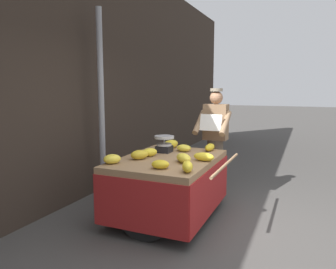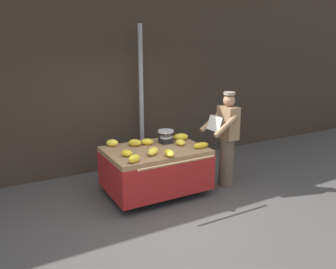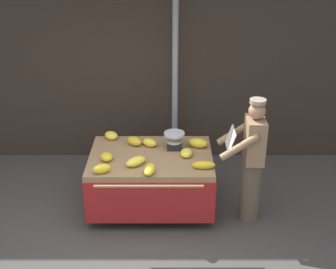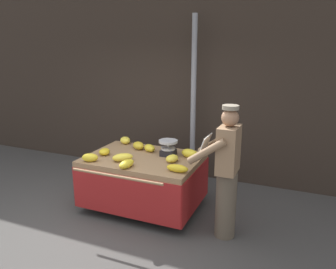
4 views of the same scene
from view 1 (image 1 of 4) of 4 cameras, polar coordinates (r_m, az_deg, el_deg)
name	(u,v)px [view 1 (image 1 of 4)]	position (r m, az deg, el deg)	size (l,w,h in m)	color
ground_plane	(241,240)	(3.95, 12.71, -17.76)	(60.00, 60.00, 0.00)	#423F3D
back_wall	(50,65)	(4.81, -20.21, 11.39)	(16.00, 0.24, 4.05)	#332821
street_pole	(101,106)	(5.05, -11.72, 5.01)	(0.09, 0.09, 2.90)	gray
banana_cart	(168,173)	(4.27, 0.06, -6.91)	(1.66, 1.37, 0.81)	#93704C
weighing_scale	(164,144)	(4.56, -0.68, -1.69)	(0.28, 0.28, 0.24)	black
banana_bunch_0	(139,155)	(4.13, -5.09, -3.58)	(0.16, 0.23, 0.12)	gold
banana_bunch_1	(171,144)	(4.88, 0.52, -1.70)	(0.16, 0.28, 0.13)	yellow
banana_bunch_2	(112,159)	(3.94, -9.86, -4.30)	(0.16, 0.21, 0.12)	yellow
banana_bunch_3	(150,152)	(4.30, -3.29, -3.16)	(0.14, 0.22, 0.11)	yellow
banana_bunch_4	(210,147)	(4.72, 7.40, -2.25)	(0.12, 0.29, 0.10)	gold
banana_bunch_5	(184,148)	(4.63, 2.81, -2.40)	(0.16, 0.22, 0.10)	yellow
banana_bunch_6	(187,167)	(3.50, 3.45, -5.68)	(0.12, 0.23, 0.12)	yellow
banana_bunch_7	(204,157)	(4.05, 6.36, -3.93)	(0.13, 0.27, 0.11)	yellow
banana_bunch_8	(184,158)	(3.95, 2.76, -4.17)	(0.15, 0.29, 0.11)	yellow
banana_bunch_9	(160,164)	(3.64, -1.37, -5.30)	(0.16, 0.20, 0.10)	gold
vendor_person	(215,140)	(5.33, 8.34, -0.98)	(0.58, 0.51, 1.71)	brown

